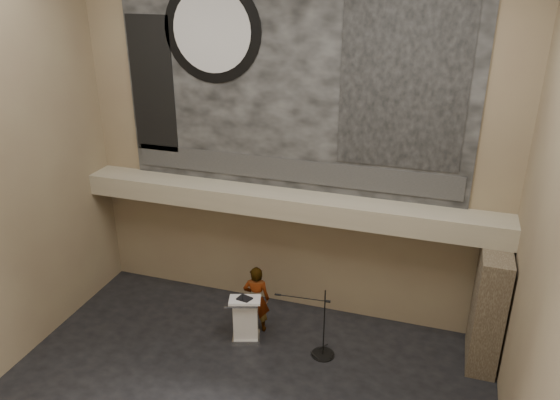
% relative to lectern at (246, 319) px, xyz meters
% --- Properties ---
extents(wall_back, '(10.00, 0.02, 8.50)m').
position_rel_lectern_xyz_m(wall_back, '(0.52, 1.75, 3.70)').
color(wall_back, '#7B654E').
rests_on(wall_back, floor).
extents(wall_front, '(10.00, 0.02, 8.50)m').
position_rel_lectern_xyz_m(wall_front, '(0.52, -6.25, 3.70)').
color(wall_front, '#7B654E').
rests_on(wall_front, floor).
extents(wall_right, '(0.02, 8.00, 8.50)m').
position_rel_lectern_xyz_m(wall_right, '(5.52, -2.25, 3.70)').
color(wall_right, '#7B654E').
rests_on(wall_right, floor).
extents(soffit, '(10.00, 0.80, 0.50)m').
position_rel_lectern_xyz_m(soffit, '(0.52, 1.35, 2.40)').
color(soffit, gray).
rests_on(soffit, wall_back).
extents(sprinkler_left, '(0.04, 0.04, 0.06)m').
position_rel_lectern_xyz_m(sprinkler_left, '(-1.08, 1.30, 2.12)').
color(sprinkler_left, '#B2893D').
rests_on(sprinkler_left, soffit).
extents(sprinkler_right, '(0.04, 0.04, 0.06)m').
position_rel_lectern_xyz_m(sprinkler_right, '(2.42, 1.30, 2.12)').
color(sprinkler_right, '#B2893D').
rests_on(sprinkler_right, soffit).
extents(banner, '(8.00, 0.05, 5.00)m').
position_rel_lectern_xyz_m(banner, '(0.52, 1.72, 5.15)').
color(banner, black).
rests_on(banner, wall_back).
extents(banner_text_strip, '(7.76, 0.02, 0.55)m').
position_rel_lectern_xyz_m(banner_text_strip, '(0.52, 1.68, 3.10)').
color(banner_text_strip, '#2D2D2D').
rests_on(banner_text_strip, banner).
extents(banner_clock_rim, '(2.30, 0.02, 2.30)m').
position_rel_lectern_xyz_m(banner_clock_rim, '(-1.28, 1.68, 6.15)').
color(banner_clock_rim, black).
rests_on(banner_clock_rim, banner).
extents(banner_clock_face, '(1.84, 0.02, 1.84)m').
position_rel_lectern_xyz_m(banner_clock_face, '(-1.28, 1.66, 6.15)').
color(banner_clock_face, silver).
rests_on(banner_clock_face, banner).
extents(banner_building_print, '(2.60, 0.02, 3.60)m').
position_rel_lectern_xyz_m(banner_building_print, '(2.92, 1.68, 5.25)').
color(banner_building_print, black).
rests_on(banner_building_print, banner).
extents(banner_brick_print, '(1.10, 0.02, 3.20)m').
position_rel_lectern_xyz_m(banner_brick_print, '(-2.88, 1.68, 4.85)').
color(banner_brick_print, black).
rests_on(banner_brick_print, banner).
extents(stone_pier, '(0.60, 1.40, 2.70)m').
position_rel_lectern_xyz_m(stone_pier, '(5.17, 0.90, 0.80)').
color(stone_pier, '#423628').
rests_on(stone_pier, floor).
extents(lectern, '(0.83, 0.69, 1.13)m').
position_rel_lectern_xyz_m(lectern, '(0.00, 0.00, 0.00)').
color(lectern, silver).
rests_on(lectern, floor).
extents(binder, '(0.36, 0.31, 0.04)m').
position_rel_lectern_xyz_m(binder, '(0.00, -0.04, 0.56)').
color(binder, black).
rests_on(binder, lectern).
extents(papers, '(0.27, 0.32, 0.00)m').
position_rel_lectern_xyz_m(papers, '(-0.11, -0.01, 0.55)').
color(papers, silver).
rests_on(papers, lectern).
extents(speaker_person, '(0.68, 0.51, 1.69)m').
position_rel_lectern_xyz_m(speaker_person, '(0.11, 0.42, 0.29)').
color(speaker_person, beige).
rests_on(speaker_person, floor).
extents(mic_stand, '(1.35, 0.52, 1.70)m').
position_rel_lectern_xyz_m(mic_stand, '(1.81, -0.03, -0.31)').
color(mic_stand, black).
rests_on(mic_stand, floor).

